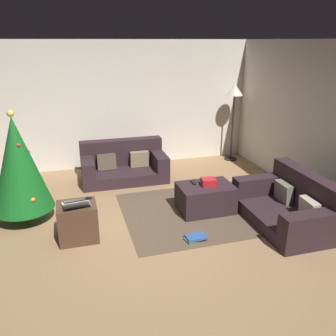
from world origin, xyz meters
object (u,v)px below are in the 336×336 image
Objects in this scene: christmas_tree at (18,164)px; laptop at (77,203)px; tv_remote at (193,183)px; book_stack at (195,238)px; ottoman at (205,198)px; couch_left at (123,165)px; gift_box at (208,182)px; couch_right at (292,205)px; side_table at (78,222)px; corner_lamp at (234,96)px.

christmas_tree is 1.18m from laptop.
tv_remote is 0.38× the size of laptop.
book_stack is at bearing -108.35° from tv_remote.
ottoman reaches higher than book_stack.
couch_left is 2.35m from laptop.
tv_remote is 1.06m from book_stack.
ottoman is 0.28m from gift_box.
gift_box reaches higher than tv_remote.
couch_right is 0.94× the size of christmas_tree.
book_stack is (-0.49, -0.78, -0.46)m from gift_box.
side_table reaches higher than ottoman.
side_table is (0.75, -0.79, -0.64)m from christmas_tree.
laptop reaches higher than tv_remote.
couch_right reaches higher than couch_left.
tv_remote is at bearing 15.46° from laptop.
laptop is (-1.82, -0.50, 0.13)m from tv_remote.
christmas_tree is at bearing 37.80° from couch_left.
gift_box is 2.87m from corner_lamp.
side_table is at bearing -166.74° from tv_remote.
tv_remote is 0.31× the size of side_table.
tv_remote is at bearing 13.77° from side_table.
couch_right is 3.10m from side_table.
gift_box is 1.37× the size of tv_remote.
gift_box is (1.05, -1.78, 0.22)m from couch_left.
gift_box is at bearing 121.63° from couch_left.
tv_remote is at bearing 72.17° from book_stack.
couch_right reaches higher than laptop.
laptop is at bearing -169.44° from ottoman.
ottoman is 0.94m from book_stack.
gift_box is (0.04, -0.02, 0.28)m from ottoman.
book_stack is (2.27, -1.27, -0.86)m from christmas_tree.
corner_lamp reaches higher than side_table.
corner_lamp is at bearing 36.63° from laptop.
corner_lamp is at bearing 35.98° from side_table.
couch_right is at bearing -98.49° from corner_lamp.
tv_remote is 0.09× the size of christmas_tree.
couch_right is 3.22m from corner_lamp.
gift_box is 1.03m from book_stack.
laptop reaches higher than side_table.
couch_left is at bearing 65.72° from laptop.
side_table is at bearing -171.65° from gift_box.
ottoman is 0.31m from tv_remote.
gift_box is at bearing 8.35° from side_table.
tv_remote is (-0.16, 0.13, 0.23)m from ottoman.
corner_lamp reaches higher than ottoman.
couch_right is 5.04× the size of book_stack.
book_stack is at bearing -29.17° from christmas_tree.
tv_remote is (0.86, -1.63, 0.17)m from couch_left.
couch_left is at bearing 40.78° from couch_right.
christmas_tree is at bearing 131.78° from laptop.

